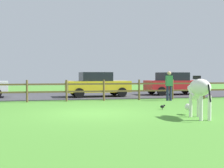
{
  "coord_description": "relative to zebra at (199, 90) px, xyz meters",
  "views": [
    {
      "loc": [
        -1.68,
        -10.69,
        1.44
      ],
      "look_at": [
        0.99,
        1.3,
        1.05
      ],
      "focal_mm": 46.1,
      "sensor_mm": 36.0,
      "label": 1
    }
  ],
  "objects": [
    {
      "name": "zebra",
      "position": [
        0.0,
        0.0,
        0.0
      ],
      "size": [
        0.58,
        1.94,
        1.41
      ],
      "color": "white",
      "rests_on": "ground_plane"
    },
    {
      "name": "visitor_right_of_tree",
      "position": [
        1.73,
        6.3,
        -0.02
      ],
      "size": [
        0.38,
        0.26,
        1.64
      ],
      "color": "#232847",
      "rests_on": "ground_plane"
    },
    {
      "name": "paddock_fence",
      "position": [
        -3.88,
        7.07,
        -0.25
      ],
      "size": [
        20.7,
        0.11,
        1.17
      ],
      "color": "brown",
      "rests_on": "ground_plane"
    },
    {
      "name": "parked_car_red",
      "position": [
        3.8,
        10.2,
        -0.08
      ],
      "size": [
        4.07,
        2.01,
        1.56
      ],
      "color": "red",
      "rests_on": "parking_asphalt"
    },
    {
      "name": "parked_car_yellow",
      "position": [
        -1.79,
        9.51,
        -0.08
      ],
      "size": [
        4.11,
        2.11,
        1.56
      ],
      "color": "yellow",
      "rests_on": "parking_asphalt"
    },
    {
      "name": "crow_on_grass",
      "position": [
        -0.22,
        2.53,
        -0.8
      ],
      "size": [
        0.21,
        0.1,
        0.2
      ],
      "color": "black",
      "rests_on": "ground_plane"
    },
    {
      "name": "ground_plane",
      "position": [
        -3.18,
        2.07,
        -0.93
      ],
      "size": [
        60.0,
        60.0,
        0.0
      ],
      "primitive_type": "plane",
      "color": "#47842D"
    },
    {
      "name": "parking_asphalt",
      "position": [
        -3.18,
        11.37,
        -0.9
      ],
      "size": [
        28.0,
        7.4,
        0.05
      ],
      "primitive_type": "cube",
      "color": "#38383D",
      "rests_on": "ground_plane"
    }
  ]
}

